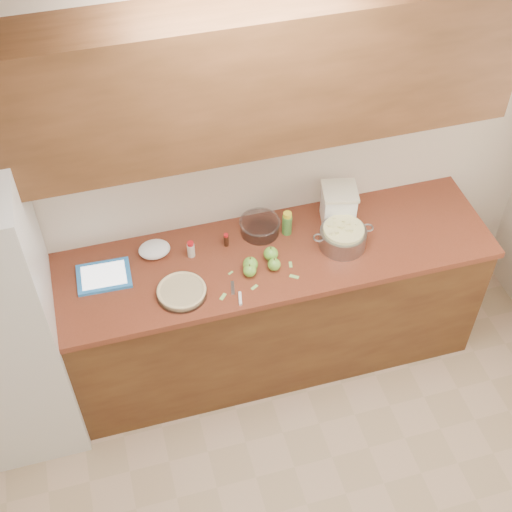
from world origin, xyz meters
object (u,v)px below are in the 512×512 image
object	(u,v)px
pie	(182,292)
flour_canister	(338,205)
colander	(343,237)
tablet	(104,276)

from	to	relation	value
pie	flour_canister	distance (m)	1.01
colander	tablet	size ratio (longest dim) A/B	1.20
colander	tablet	distance (m)	1.30
pie	colander	size ratio (longest dim) A/B	0.76
flour_canister	pie	bearing A→B (deg)	-162.58
pie	colander	distance (m)	0.93
pie	colander	world-z (taller)	colander
pie	tablet	size ratio (longest dim) A/B	0.92
pie	tablet	xyz separation A→B (m)	(-0.37, 0.23, -0.01)
flour_canister	colander	bearing A→B (deg)	-101.41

